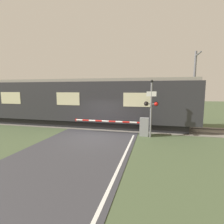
{
  "coord_description": "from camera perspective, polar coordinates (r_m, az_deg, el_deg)",
  "views": [
    {
      "loc": [
        3.88,
        -10.77,
        3.19
      ],
      "look_at": [
        0.84,
        1.71,
        1.5
      ],
      "focal_mm": 28.0,
      "sensor_mm": 36.0,
      "label": 1
    }
  ],
  "objects": [
    {
      "name": "crossing_barrier",
      "position": [
        12.19,
        8.62,
        -4.51
      ],
      "size": [
        5.42,
        0.44,
        1.25
      ],
      "color": "gray",
      "rests_on": "ground_plane"
    },
    {
      "name": "ground_plane",
      "position": [
        11.89,
        -5.96,
        -8.11
      ],
      "size": [
        80.0,
        80.0,
        0.0
      ],
      "primitive_type": "plane",
      "color": "#475638"
    },
    {
      "name": "catenary_pole",
      "position": [
        16.85,
        25.2,
        7.31
      ],
      "size": [
        0.2,
        1.9,
        6.39
      ],
      "color": "slate",
      "rests_on": "ground_plane"
    },
    {
      "name": "track_bed",
      "position": [
        15.01,
        -1.62,
        -4.69
      ],
      "size": [
        36.0,
        3.2,
        0.13
      ],
      "color": "slate",
      "rests_on": "ground_plane"
    },
    {
      "name": "signal_post",
      "position": [
        11.72,
        12.66,
        2.26
      ],
      "size": [
        0.93,
        0.26,
        3.79
      ],
      "color": "gray",
      "rests_on": "ground_plane"
    },
    {
      "name": "train",
      "position": [
        15.7,
        -11.71,
        3.17
      ],
      "size": [
        19.94,
        2.87,
        4.01
      ],
      "color": "black",
      "rests_on": "ground_plane"
    }
  ]
}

